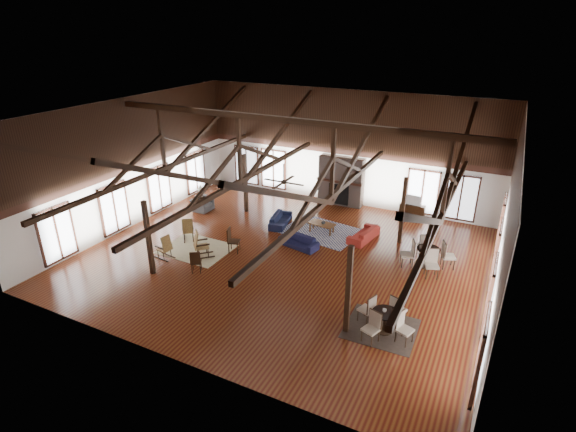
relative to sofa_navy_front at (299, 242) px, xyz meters
The scene contains 31 objects.
floor 1.12m from the sofa_navy_front, 98.26° to the right, with size 16.00×16.00×0.00m, color #603014.
ceiling 5.84m from the sofa_navy_front, 98.26° to the right, with size 16.00×14.00×0.02m, color black.
wall_back 6.53m from the sofa_navy_front, 91.52° to the left, with size 16.00×0.02×6.00m, color white.
wall_front 8.53m from the sofa_navy_front, 91.11° to the right, with size 16.00×0.02×6.00m, color white.
wall_left 8.67m from the sofa_navy_front, behind, with size 0.02×14.00×6.00m, color white.
wall_right 8.38m from the sofa_navy_front, ahead, with size 0.02×14.00×6.00m, color white.
roof_truss 3.93m from the sofa_navy_front, 98.26° to the right, with size 15.60×14.07×3.14m.
post_grid 1.67m from the sofa_navy_front, 98.26° to the right, with size 8.16×7.16×3.05m.
fireplace 5.69m from the sofa_navy_front, 91.61° to the left, with size 2.50×0.69×2.60m.
ceiling_fan 4.06m from the sofa_navy_front, 80.63° to the right, with size 1.60×1.60×0.75m.
sofa_navy_front is the anchor object (origin of this frame).
sofa_navy_left 2.49m from the sofa_navy_front, 136.05° to the left, with size 0.70×1.80×0.53m, color #141937.
sofa_orange 3.05m from the sofa_navy_front, 40.64° to the left, with size 0.74×1.90×0.56m, color maroon.
coffee_table 1.86m from the sofa_navy_front, 79.89° to the left, with size 1.28×0.77×0.46m.
vase 1.85m from the sofa_navy_front, 76.60° to the left, with size 0.19×0.19×0.20m, color #B2B2B2.
armchair 6.47m from the sofa_navy_front, 166.31° to the left, with size 0.88×1.00×0.65m, color #343336.
side_table_lamp 6.96m from the sofa_navy_front, 163.62° to the left, with size 0.47×0.47×1.20m.
rocking_chair_a 5.01m from the sofa_navy_front, 161.33° to the right, with size 0.86×0.91×1.06m.
rocking_chair_b 4.26m from the sofa_navy_front, 141.23° to the right, with size 0.99×1.00×1.19m.
rocking_chair_c 5.64m from the sofa_navy_front, 142.85° to the right, with size 0.87×0.54×1.05m.
side_chair_a 2.93m from the sofa_navy_front, 144.48° to the right, with size 0.58×0.58×1.10m.
side_chair_b 4.63m from the sofa_navy_front, 124.94° to the right, with size 0.55×0.55×0.96m.
cafe_table_near 6.39m from the sofa_navy_front, 39.47° to the right, with size 1.97×1.97×1.01m.
cafe_table_far 5.41m from the sofa_navy_front, ahead, with size 2.18×2.18×1.12m.
cup_near 6.38m from the sofa_navy_front, 39.69° to the right, with size 0.13×0.13×0.10m, color #B2B2B2.
cup_far 5.38m from the sofa_navy_front, ahead, with size 0.13×0.13×0.10m, color #B2B2B2.
tv_console 6.76m from the sofa_navy_front, 56.95° to the left, with size 1.24×0.47×0.62m, color black.
television 6.77m from the sofa_navy_front, 57.23° to the left, with size 0.90×0.12×0.52m, color #B2B2B2.
rug_tan 4.46m from the sofa_navy_front, 150.57° to the right, with size 2.89×2.27×0.01m, color beige.
rug_navy 1.94m from the sofa_navy_front, 81.50° to the left, with size 3.42×2.56×0.01m, color #1C204F.
rug_dark 6.25m from the sofa_navy_front, 39.52° to the right, with size 2.21×2.01×0.01m, color black.
Camera 1 is at (7.57, -14.79, 9.10)m, focal length 28.00 mm.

